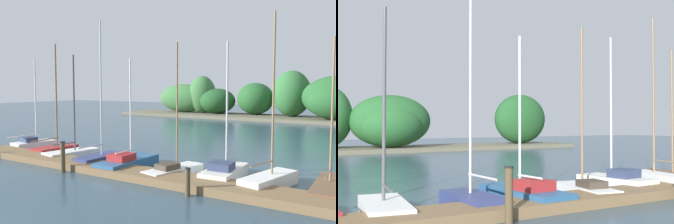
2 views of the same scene
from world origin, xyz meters
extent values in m
cube|color=brown|center=(0.00, 8.91, 0.17)|extent=(23.53, 1.80, 0.35)
cube|color=#66604C|center=(0.00, 42.64, 0.20)|extent=(51.80, 8.00, 0.40)
ellipsoid|color=#2D6633|center=(-1.12, 44.02, 3.44)|extent=(4.84, 5.66, 6.08)
ellipsoid|color=#235628|center=(4.48, 41.58, 2.65)|extent=(6.69, 5.39, 4.49)
ellipsoid|color=#386B38|center=(-17.48, 43.68, 2.59)|extent=(8.22, 4.36, 4.38)
ellipsoid|color=#386B38|center=(-14.23, 43.72, 3.20)|extent=(4.04, 4.08, 5.60)
ellipsoid|color=#235628|center=(-6.26, 44.62, 2.65)|extent=(5.03, 5.48, 4.50)
ellipsoid|color=#1E4C23|center=(-11.74, 43.76, 2.25)|extent=(5.19, 5.64, 3.69)
cube|color=white|center=(-10.74, 11.27, 0.25)|extent=(1.63, 2.91, 0.51)
cube|color=white|center=(-10.56, 12.50, 0.23)|extent=(0.77, 0.78, 0.43)
cube|color=#2D3856|center=(-10.79, 10.92, 0.67)|extent=(1.04, 0.96, 0.33)
cylinder|color=silver|center=(-10.71, 11.47, 3.32)|extent=(0.10, 0.10, 5.63)
cylinder|color=silver|center=(-10.85, 10.54, 0.96)|extent=(0.39, 2.09, 0.08)
cube|color=maroon|center=(-8.13, 10.89, 0.22)|extent=(1.37, 2.91, 0.44)
cube|color=maroon|center=(-8.10, 12.19, 0.20)|extent=(0.73, 0.74, 0.38)
cylinder|color=#7F6647|center=(-8.12, 11.11, 3.72)|extent=(0.11, 0.11, 6.56)
cylinder|color=#7F6647|center=(-8.15, 10.20, 0.97)|extent=(0.12, 2.01, 0.07)
cube|color=white|center=(-6.11, 10.48, 0.22)|extent=(1.78, 3.41, 0.45)
cube|color=white|center=(-5.85, 11.92, 0.20)|extent=(0.81, 0.92, 0.38)
cylinder|color=#4C4C51|center=(-6.06, 10.72, 3.32)|extent=(0.11, 0.11, 5.74)
cylinder|color=#4C4C51|center=(-6.19, 10.03, 0.91)|extent=(0.36, 1.54, 0.08)
cube|color=navy|center=(-3.43, 10.05, 0.25)|extent=(1.26, 2.88, 0.51)
cube|color=navy|center=(-3.37, 11.32, 0.23)|extent=(0.66, 0.73, 0.43)
cylinder|color=#B7B7BC|center=(-3.42, 10.26, 4.18)|extent=(0.09, 0.09, 7.35)
cylinder|color=#B7B7BC|center=(-3.45, 9.46, 1.10)|extent=(0.15, 1.78, 0.08)
cube|color=#285684|center=(-1.43, 10.08, 0.26)|extent=(1.41, 3.85, 0.52)
cube|color=#285684|center=(-1.45, 11.81, 0.24)|extent=(0.77, 0.97, 0.44)
cube|color=maroon|center=(-1.43, 9.60, 0.69)|extent=(1.04, 1.16, 0.34)
cylinder|color=silver|center=(-1.44, 10.36, 3.13)|extent=(0.08, 0.08, 5.22)
cylinder|color=silver|center=(-1.43, 9.78, 0.94)|extent=(0.08, 1.30, 0.07)
cube|color=white|center=(1.37, 10.11, 0.20)|extent=(1.70, 3.46, 0.40)
cube|color=white|center=(1.68, 11.58, 0.18)|extent=(0.73, 0.93, 0.34)
cube|color=#3D3328|center=(1.28, 9.71, 0.53)|extent=(0.97, 1.13, 0.26)
cylinder|color=#7F6647|center=(1.42, 10.36, 3.38)|extent=(0.09, 0.09, 5.97)
cube|color=silver|center=(3.70, 10.82, 0.27)|extent=(1.53, 3.32, 0.53)
cube|color=silver|center=(3.62, 12.28, 0.24)|extent=(0.78, 0.85, 0.45)
cube|color=#2D3856|center=(3.73, 10.42, 0.70)|extent=(1.06, 1.03, 0.34)
cylinder|color=#B7B7BC|center=(3.69, 11.06, 3.44)|extent=(0.09, 0.09, 5.82)
cube|color=white|center=(5.86, 10.46, 0.29)|extent=(1.75, 3.33, 0.59)
cube|color=white|center=(6.21, 11.85, 0.26)|extent=(0.73, 0.91, 0.50)
cylinder|color=#7F6647|center=(5.92, 10.70, 3.98)|extent=(0.09, 0.09, 6.79)
cylinder|color=#7F6647|center=(5.73, 9.96, 1.13)|extent=(0.47, 1.66, 0.06)
cube|color=brown|center=(8.10, 11.09, 0.22)|extent=(1.17, 3.87, 0.44)
cube|color=brown|center=(8.05, 12.83, 0.20)|extent=(0.61, 0.98, 0.37)
cylinder|color=#7F6647|center=(8.09, 11.38, 3.35)|extent=(0.10, 0.10, 5.82)
cylinder|color=#7F6647|center=(8.11, 10.57, 0.90)|extent=(0.11, 1.81, 0.06)
cylinder|color=#4C3D28|center=(-3.62, 7.70, 0.76)|extent=(0.22, 0.22, 1.52)
cylinder|color=black|center=(-3.62, 7.70, 1.54)|extent=(0.26, 0.26, 0.04)
cylinder|color=#4C3D28|center=(3.52, 7.69, 0.54)|extent=(0.20, 0.20, 1.08)
cylinder|color=black|center=(3.52, 7.69, 1.10)|extent=(0.23, 0.23, 0.04)
camera|label=1|loc=(10.08, -3.99, 4.23)|focal=37.46mm
camera|label=2|loc=(-10.29, -2.51, 2.68)|focal=48.53mm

